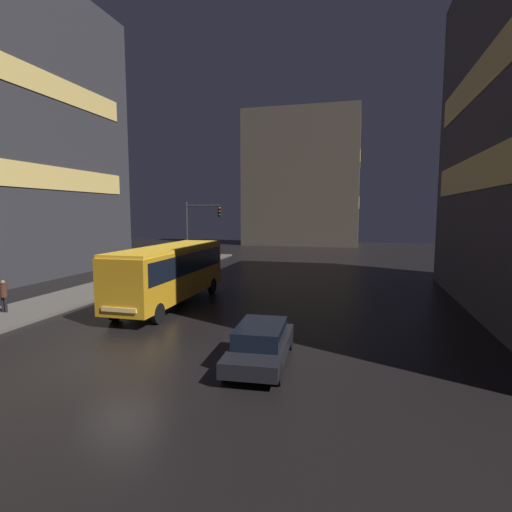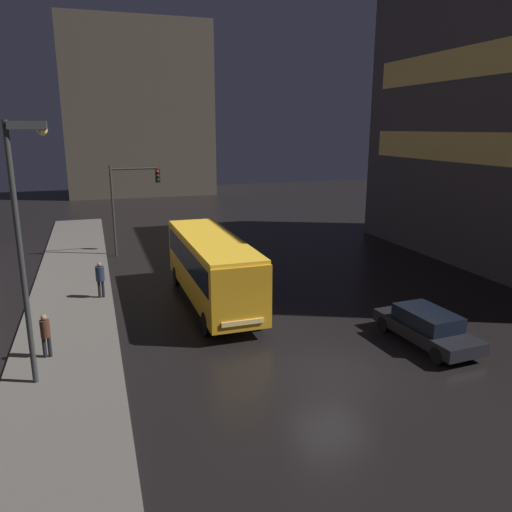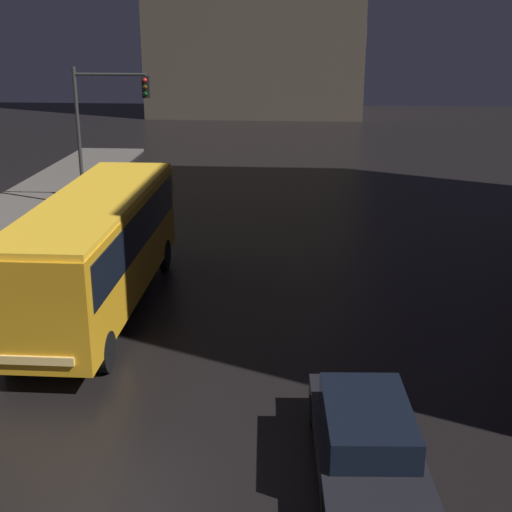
# 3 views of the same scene
# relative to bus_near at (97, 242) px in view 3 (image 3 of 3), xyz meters

# --- Properties ---
(ground_plane) EXTENTS (120.00, 120.00, 0.00)m
(ground_plane) POSITION_rel_bus_near_xyz_m (2.33, -8.34, -2.07)
(ground_plane) COLOR black
(bus_near) EXTENTS (2.63, 10.22, 3.36)m
(bus_near) POSITION_rel_bus_near_xyz_m (0.00, 0.00, 0.00)
(bus_near) COLOR orange
(bus_near) RESTS_ON ground
(car_taxi) EXTENTS (2.13, 4.77, 1.39)m
(car_taxi) POSITION_rel_bus_near_xyz_m (7.09, -7.23, -1.35)
(car_taxi) COLOR black
(car_taxi) RESTS_ON ground
(traffic_light_main) EXTENTS (3.27, 0.35, 6.12)m
(traffic_light_main) POSITION_rel_bus_near_xyz_m (-2.91, 11.26, 2.07)
(traffic_light_main) COLOR #2D2D2D
(traffic_light_main) RESTS_ON ground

